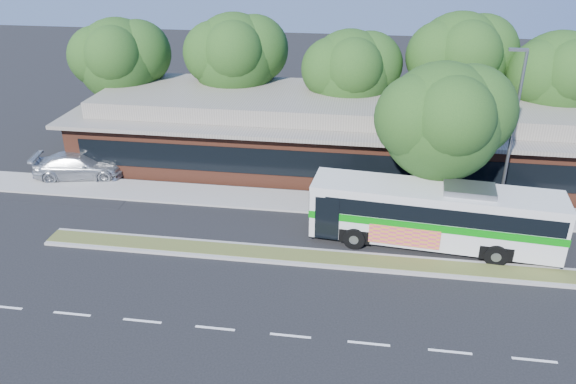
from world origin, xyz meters
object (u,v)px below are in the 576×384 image
Objects in this scene: sidewalk_tree at (450,119)px; transit_bus at (435,211)px; sedan at (79,166)px; lamp_post at (512,133)px.

transit_bus is at bearing -101.16° from sidewalk_tree.
sidewalk_tree is (21.55, -2.36, 4.87)m from sedan.
sedan is 22.22m from sidewalk_tree.
transit_bus is (-3.66, -3.23, -3.06)m from lamp_post.
sedan is at bearing 173.76° from sidewalk_tree.
transit_bus is 4.69m from sidewalk_tree.
sidewalk_tree is at bearing 84.07° from transit_bus.
sedan is at bearing 175.83° from lamp_post.
lamp_post reaches higher than sidewalk_tree.
lamp_post reaches higher than transit_bus.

